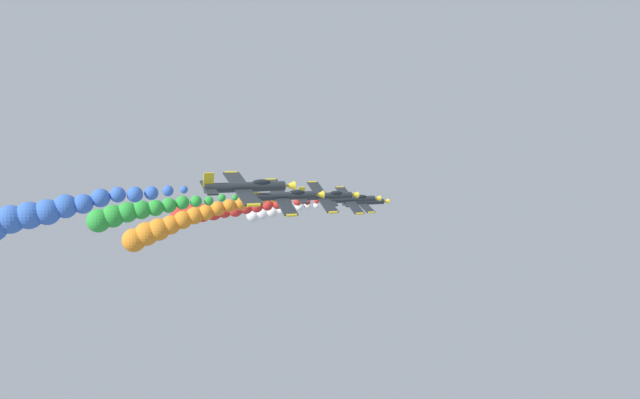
{
  "coord_description": "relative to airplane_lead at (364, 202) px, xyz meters",
  "views": [
    {
      "loc": [
        95.99,
        -40.17,
        149.26
      ],
      "look_at": [
        0.0,
        0.0,
        139.2
      ],
      "focal_mm": 37.88,
      "sensor_mm": 36.0,
      "label": 1
    }
  ],
  "objects": [
    {
      "name": "smoke_trail_left_inner",
      "position": [
        7.16,
        -32.33,
        0.28
      ],
      "size": [
        10.84,
        24.38,
        4.91
      ],
      "color": "red"
    },
    {
      "name": "airplane_left_outer",
      "position": [
        37.15,
        -30.21,
        5.45
      ],
      "size": [
        8.76,
        10.35,
        4.49
      ],
      "rotation": [
        0.0,
        0.45,
        0.0
      ],
      "color": "#23282D"
    },
    {
      "name": "smoke_trail_lead",
      "position": [
        -2.77,
        -18.09,
        -1.36
      ],
      "size": [
        6.13,
        16.95,
        4.07
      ],
      "color": "white"
    },
    {
      "name": "airplane_right_outer",
      "position": [
        50.35,
        -39.33,
        7.86
      ],
      "size": [
        9.19,
        10.35,
        3.46
      ],
      "rotation": [
        0.0,
        0.32,
        0.0
      ],
      "color": "#23282D"
    },
    {
      "name": "smoke_trail_right_inner",
      "position": [
        23.69,
        -42.63,
        0.5
      ],
      "size": [
        4.42,
        24.16,
        7.75
      ],
      "color": "orange"
    },
    {
      "name": "airplane_left_inner",
      "position": [
        12.78,
        -8.68,
        2.0
      ],
      "size": [
        8.78,
        10.35,
        4.44
      ],
      "rotation": [
        0.0,
        0.44,
        0.0
      ],
      "color": "#23282D"
    },
    {
      "name": "airplane_right_inner",
      "position": [
        24.97,
        -19.08,
        4.0
      ],
      "size": [
        8.77,
        10.35,
        4.48
      ],
      "rotation": [
        0.0,
        0.45,
        0.0
      ],
      "color": "#23282D"
    },
    {
      "name": "smoke_trail_left_outer",
      "position": [
        36.47,
        -49.72,
        4.02
      ],
      "size": [
        3.23,
        18.54,
        4.26
      ],
      "color": "green"
    },
    {
      "name": "airplane_lead",
      "position": [
        0.0,
        0.0,
        0.0
      ],
      "size": [
        9.15,
        10.35,
        3.52
      ],
      "rotation": [
        0.0,
        0.33,
        0.0
      ],
      "color": "#23282D"
    },
    {
      "name": "smoke_trail_right_outer",
      "position": [
        49.36,
        -61.37,
        5.39
      ],
      "size": [
        4.01,
        22.18,
        6.03
      ],
      "color": "blue"
    }
  ]
}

